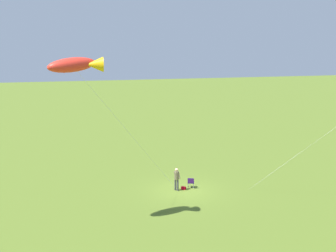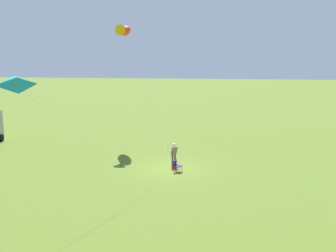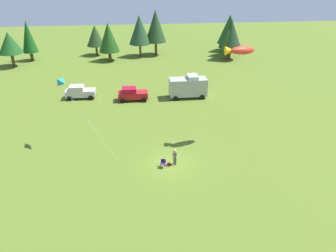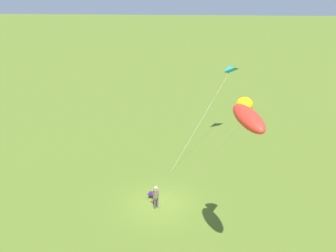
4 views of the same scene
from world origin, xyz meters
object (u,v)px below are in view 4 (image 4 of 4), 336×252
(person_kite_flyer, at_px, (156,195))
(backpack_on_grass, at_px, (155,202))
(folding_chair, at_px, (153,193))
(kite_large_fish, at_px, (248,116))
(kite_delta_teal, at_px, (229,69))

(person_kite_flyer, xyz_separation_m, backpack_on_grass, (-0.57, -0.09, -0.91))
(folding_chair, height_order, kite_large_fish, kite_large_fish)
(person_kite_flyer, bearing_deg, backpack_on_grass, -29.09)
(folding_chair, xyz_separation_m, kite_delta_teal, (-10.10, 6.05, 6.55))
(person_kite_flyer, height_order, kite_delta_teal, kite_delta_teal)
(person_kite_flyer, xyz_separation_m, kite_delta_teal, (-11.29, 5.74, 6.01))
(person_kite_flyer, distance_m, kite_large_fish, 12.42)
(person_kite_flyer, bearing_deg, folding_chair, -23.73)
(person_kite_flyer, xyz_separation_m, kite_large_fish, (7.12, 4.97, 8.88))
(backpack_on_grass, relative_size, kite_delta_teal, 0.04)
(folding_chair, distance_m, kite_delta_teal, 13.47)
(kite_large_fish, bearing_deg, folding_chair, -147.63)
(backpack_on_grass, height_order, kite_large_fish, kite_large_fish)
(folding_chair, relative_size, kite_large_fish, 0.08)
(kite_large_fish, bearing_deg, kite_delta_teal, 177.59)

